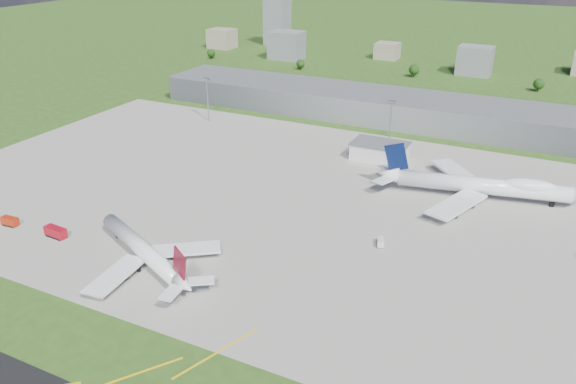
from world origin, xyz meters
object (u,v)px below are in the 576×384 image
at_px(airliner_blue_quad, 482,186).
at_px(tug_yellow, 211,248).
at_px(airliner_red_twin, 145,252).
at_px(crash_tender, 10,222).
at_px(fire_truck, 56,232).
at_px(van_white_near, 381,242).

height_order(airliner_blue_quad, tug_yellow, airliner_blue_quad).
bearing_deg(airliner_red_twin, crash_tender, 25.72).
relative_size(airliner_red_twin, airliner_blue_quad, 0.72).
distance_m(airliner_blue_quad, fire_truck, 168.88).
relative_size(airliner_blue_quad, crash_tender, 12.14).
xyz_separation_m(airliner_blue_quad, crash_tender, (-156.87, -103.56, -4.32)).
distance_m(crash_tender, tug_yellow, 80.91).
relative_size(airliner_red_twin, crash_tender, 8.75).
xyz_separation_m(airliner_blue_quad, tug_yellow, (-78.03, -85.40, -5.11)).
xyz_separation_m(fire_truck, crash_tender, (-22.61, -1.20, -0.21)).
height_order(crash_tender, van_white_near, crash_tender).
xyz_separation_m(crash_tender, tug_yellow, (78.84, 18.16, -0.79)).
bearing_deg(airliner_blue_quad, airliner_red_twin, -142.84).
xyz_separation_m(tug_yellow, van_white_near, (52.31, 29.54, 0.40)).
bearing_deg(tug_yellow, fire_truck, 179.46).
height_order(fire_truck, van_white_near, fire_truck).
distance_m(airliner_blue_quad, tug_yellow, 115.80).
bearing_deg(airliner_blue_quad, van_white_near, -125.37).
relative_size(airliner_blue_quad, fire_truck, 9.17).
distance_m(airliner_blue_quad, van_white_near, 61.68).
distance_m(airliner_red_twin, crash_tender, 64.06).
distance_m(airliner_red_twin, airliner_blue_quad, 138.28).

